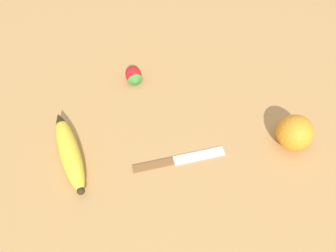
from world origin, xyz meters
TOP-DOWN VIEW (x-y plane):
  - ground_plane at (0.00, 0.00)m, footprint 3.00×3.00m
  - banana at (0.17, -0.11)m, footprint 0.06×0.20m
  - orange at (-0.25, 0.09)m, footprint 0.08×0.08m
  - strawberry at (-0.04, -0.24)m, footprint 0.05×0.06m
  - paring_knife at (-0.02, 0.01)m, footprint 0.19×0.07m

SIDE VIEW (x-z plane):
  - ground_plane at x=0.00m, z-range 0.00..0.00m
  - paring_knife at x=-0.02m, z-range 0.00..0.01m
  - strawberry at x=-0.04m, z-range 0.00..0.04m
  - banana at x=0.17m, z-range 0.00..0.04m
  - orange at x=-0.25m, z-range 0.00..0.08m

